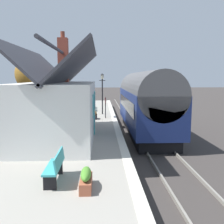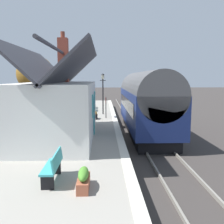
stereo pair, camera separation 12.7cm
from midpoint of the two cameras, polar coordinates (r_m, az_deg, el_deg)
ground_plane at (r=17.67m, az=4.83°, el=-4.81°), size 160.00×160.00×0.00m
platform at (r=17.53m, az=-7.22°, el=-3.56°), size 32.00×5.37×0.83m
platform_edge_coping at (r=17.40m, az=1.00°, el=-2.15°), size 32.00×0.36×0.02m
rail_near at (r=17.92m, az=10.00°, el=-4.50°), size 52.00×0.08×0.14m
rail_far at (r=17.68m, az=5.41°, el=-4.58°), size 52.00×0.08×0.14m
train at (r=17.21m, az=7.98°, el=2.29°), size 10.47×2.73×4.32m
station_building at (r=12.95m, az=-11.89°, el=1.10°), size 7.99×3.76×5.64m
bench_platform_end at (r=23.00m, az=-4.77°, el=1.48°), size 1.40×0.45×0.88m
bench_by_lamp at (r=7.66m, az=-12.90°, el=-12.02°), size 1.40×0.44×0.88m
bench_mid_platform at (r=24.95m, az=-4.68°, el=1.98°), size 1.40×0.44×0.88m
planter_corner_building at (r=7.14m, az=-6.08°, el=-15.12°), size 0.98×0.32×0.57m
planter_edge_far at (r=21.97m, az=-10.19°, el=0.89°), size 0.45×0.45×0.80m
planter_edge_near at (r=28.01m, az=-5.66°, el=2.25°), size 0.70×0.32×0.61m
planter_under_sign at (r=27.90m, az=-7.17°, el=2.18°), size 0.75×0.32×0.59m
planter_by_door at (r=19.20m, az=-8.87°, el=-0.16°), size 0.52×0.52×0.75m
planter_bench_left at (r=26.72m, az=-5.11°, el=2.39°), size 0.62×0.62×0.91m
planter_bench_right at (r=18.43m, az=-3.68°, el=-0.77°), size 0.80×0.32×0.57m
lamp_post_platform at (r=20.64m, az=-1.94°, el=6.12°), size 0.32×0.50×3.41m
station_sign_board at (r=18.98m, az=-1.23°, el=2.29°), size 0.96×0.06×1.57m
tree_behind_building at (r=32.60m, az=-17.10°, el=8.34°), size 5.02×4.55×6.61m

